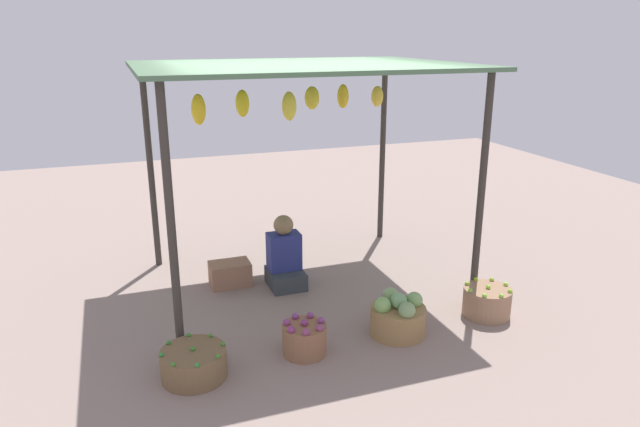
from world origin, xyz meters
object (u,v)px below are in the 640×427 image
vendor_person (285,259)px  wooden_crate_near_vendor (230,274)px  basket_green_chilies (194,364)px  basket_limes (487,302)px  basket_purple_onions (304,338)px  basket_cabbages (398,317)px

vendor_person → wooden_crate_near_vendor: bearing=159.6°
basket_green_chilies → basket_limes: 2.79m
basket_purple_onions → basket_cabbages: (0.89, 0.03, 0.03)m
vendor_person → basket_purple_onions: bearing=-99.8°
vendor_person → wooden_crate_near_vendor: (-0.55, 0.21, -0.17)m
wooden_crate_near_vendor → basket_limes: bearing=-35.0°
basket_green_chilies → wooden_crate_near_vendor: (0.62, 1.63, 0.01)m
vendor_person → basket_purple_onions: (-0.24, -1.38, -0.16)m
vendor_person → basket_cabbages: size_ratio=1.57×
vendor_person → basket_purple_onions: size_ratio=2.08×
basket_limes → basket_cabbages: bearing=-178.0°
basket_purple_onions → basket_limes: size_ratio=0.83×
basket_limes → basket_purple_onions: bearing=-178.0°
basket_purple_onions → basket_limes: basket_purple_onions is taller
basket_cabbages → basket_limes: size_ratio=1.10×
vendor_person → basket_cabbages: bearing=-64.2°
wooden_crate_near_vendor → vendor_person: bearing=-20.4°
basket_green_chilies → basket_cabbages: bearing=2.2°
vendor_person → basket_purple_onions: vendor_person is taller
basket_purple_onions → vendor_person: bearing=80.2°
basket_cabbages → basket_limes: (0.97, 0.03, -0.03)m
basket_cabbages → wooden_crate_near_vendor: basket_cabbages is taller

